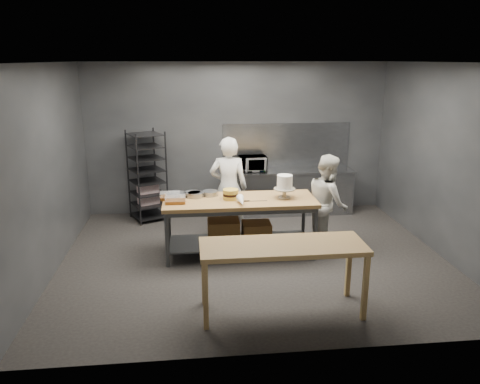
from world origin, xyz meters
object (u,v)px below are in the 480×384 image
object	(u,v)px
chef_right	(327,203)
layer_cake	(231,194)
work_table	(239,220)
chef_behind	(229,188)
microwave	(252,164)
speed_rack	(147,177)
near_counter	(283,251)
frosted_cake_stand	(285,184)

from	to	relation	value
chef_right	layer_cake	world-z (taller)	chef_right
work_table	chef_behind	xyz separation A→B (m)	(-0.10, 0.76, 0.32)
chef_behind	microwave	bearing A→B (deg)	-107.86
chef_right	layer_cake	xyz separation A→B (m)	(-1.59, -0.05, 0.21)
chef_behind	layer_cake	world-z (taller)	chef_behind
speed_rack	chef_behind	bearing A→B (deg)	-36.75
layer_cake	near_counter	bearing A→B (deg)	-76.04
work_table	near_counter	bearing A→B (deg)	-79.83
near_counter	chef_behind	world-z (taller)	chef_behind
speed_rack	layer_cake	world-z (taller)	speed_rack
work_table	layer_cake	distance (m)	0.45
work_table	frosted_cake_stand	bearing A→B (deg)	-2.26
speed_rack	frosted_cake_stand	distance (m)	3.00
work_table	layer_cake	bearing A→B (deg)	-179.63
speed_rack	layer_cake	size ratio (longest dim) A/B	7.17
microwave	speed_rack	bearing A→B (deg)	-177.78
near_counter	microwave	bearing A→B (deg)	87.87
near_counter	microwave	distance (m)	3.83
work_table	chef_behind	distance (m)	0.83
chef_right	layer_cake	bearing A→B (deg)	91.55
microwave	layer_cake	distance (m)	2.04
frosted_cake_stand	layer_cake	distance (m)	0.87
chef_right	speed_rack	bearing A→B (deg)	58.84
microwave	frosted_cake_stand	bearing A→B (deg)	-82.92
chef_behind	layer_cake	size ratio (longest dim) A/B	7.33
work_table	frosted_cake_stand	distance (m)	0.93
chef_right	frosted_cake_stand	world-z (taller)	chef_right
chef_behind	frosted_cake_stand	size ratio (longest dim) A/B	4.79
speed_rack	chef_behind	world-z (taller)	chef_behind
speed_rack	microwave	bearing A→B (deg)	2.22
work_table	near_counter	distance (m)	1.92
chef_right	frosted_cake_stand	distance (m)	0.82
speed_rack	microwave	size ratio (longest dim) A/B	3.23
near_counter	speed_rack	bearing A→B (deg)	117.12
chef_behind	chef_right	bearing A→B (deg)	163.37
layer_cake	microwave	bearing A→B (deg)	72.71
frosted_cake_stand	layer_cake	bearing A→B (deg)	178.14
chef_right	near_counter	bearing A→B (deg)	149.49
near_counter	microwave	world-z (taller)	microwave
microwave	frosted_cake_stand	size ratio (longest dim) A/B	1.45
chef_behind	microwave	distance (m)	1.33
chef_right	microwave	bearing A→B (deg)	27.04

